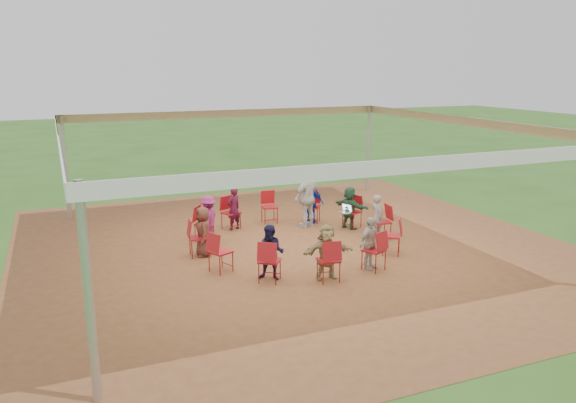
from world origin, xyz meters
name	(u,v)px	position (x,y,z in m)	size (l,w,h in m)	color
ground	(294,247)	(0.00, 0.00, 0.00)	(80.00, 80.00, 0.00)	#2D5B1C
dirt_patch	(294,247)	(0.00, 0.00, 0.01)	(13.00, 13.00, 0.00)	brown
tent	(295,152)	(0.00, 0.00, 2.37)	(10.33, 10.33, 3.00)	#B2B2B7
chair_0	(352,212)	(2.14, 0.96, 0.45)	(0.42, 0.44, 0.90)	maroon
chair_1	(312,207)	(1.37, 1.90, 0.45)	(0.42, 0.44, 0.90)	maroon
chair_2	(269,207)	(0.24, 2.33, 0.45)	(0.42, 0.44, 0.90)	maroon
chair_3	(231,213)	(-0.96, 2.14, 0.45)	(0.42, 0.44, 0.90)	maroon
chair_4	(204,224)	(-1.90, 1.37, 0.45)	(0.42, 0.44, 0.90)	maroon
chair_5	(198,238)	(-2.33, 0.24, 0.45)	(0.42, 0.44, 0.90)	maroon
chair_6	(221,252)	(-2.14, -0.96, 0.45)	(0.42, 0.44, 0.90)	maroon
chair_7	(270,261)	(-1.37, -1.90, 0.45)	(0.42, 0.44, 0.90)	maroon
chair_8	(328,260)	(-0.24, -2.33, 0.45)	(0.42, 0.44, 0.90)	maroon
chair_9	(374,250)	(0.96, -2.14, 0.45)	(0.42, 0.44, 0.90)	maroon
chair_10	(391,236)	(1.90, -1.37, 0.45)	(0.42, 0.44, 0.90)	maroon
chair_11	(381,222)	(2.33, -0.24, 0.45)	(0.42, 0.44, 0.90)	maroon
person_seated_0	(350,208)	(2.03, 0.91, 0.59)	(1.08, 0.41, 1.17)	#265237
person_seated_1	(311,203)	(1.30, 1.80, 0.59)	(0.69, 0.35, 1.17)	#0D2EAF
person_seated_2	(234,209)	(-0.91, 2.03, 0.59)	(0.43, 0.28, 1.17)	#440D24
person_seated_3	(208,219)	(-1.80, 1.30, 0.59)	(0.76, 0.37, 1.17)	#881F60
person_seated_4	(203,232)	(-2.21, 0.23, 0.59)	(0.57, 0.32, 1.17)	#5A2C24
person_seated_5	(271,253)	(-1.30, -1.80, 0.59)	(0.57, 0.33, 1.17)	#171538
person_seated_6	(327,252)	(-0.23, -2.21, 0.59)	(1.08, 0.41, 1.17)	#998759
person_seated_7	(370,243)	(0.91, -2.03, 0.59)	(0.69, 0.35, 1.17)	#B9B4A4
person_seated_8	(377,217)	(2.21, -0.23, 0.59)	(0.43, 0.28, 1.17)	gray
standing_person	(308,198)	(1.06, 1.51, 0.82)	(0.96, 0.49, 1.64)	silver
cable_coil	(324,238)	(0.97, 0.32, 0.02)	(0.34, 0.34, 0.03)	black
laptop	(346,210)	(1.88, 0.84, 0.56)	(0.37, 0.40, 0.22)	#B7B7BC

